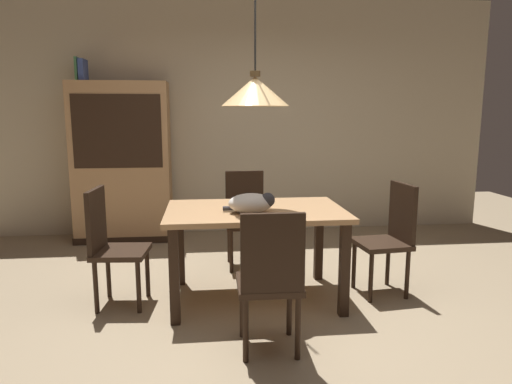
# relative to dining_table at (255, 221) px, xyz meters

# --- Properties ---
(ground) EXTENTS (10.00, 10.00, 0.00)m
(ground) POSITION_rel_dining_table_xyz_m (0.05, -0.37, -0.65)
(ground) COLOR #998466
(back_wall) EXTENTS (6.40, 0.10, 2.90)m
(back_wall) POSITION_rel_dining_table_xyz_m (0.05, 2.28, 0.80)
(back_wall) COLOR beige
(back_wall) RESTS_ON ground
(dining_table) EXTENTS (1.40, 0.90, 0.75)m
(dining_table) POSITION_rel_dining_table_xyz_m (0.00, 0.00, 0.00)
(dining_table) COLOR tan
(dining_table) RESTS_ON ground
(chair_right_side) EXTENTS (0.44, 0.44, 0.93)m
(chair_right_side) POSITION_rel_dining_table_xyz_m (1.13, 0.01, -0.14)
(chair_right_side) COLOR black
(chair_right_side) RESTS_ON ground
(chair_near_front) EXTENTS (0.41, 0.41, 0.93)m
(chair_near_front) POSITION_rel_dining_table_xyz_m (-0.00, -0.88, -0.14)
(chair_near_front) COLOR black
(chair_near_front) RESTS_ON ground
(chair_left_side) EXTENTS (0.43, 0.43, 0.93)m
(chair_left_side) POSITION_rel_dining_table_xyz_m (-1.13, 0.01, -0.14)
(chair_left_side) COLOR black
(chair_left_side) RESTS_ON ground
(chair_far_back) EXTENTS (0.40, 0.40, 0.93)m
(chair_far_back) POSITION_rel_dining_table_xyz_m (-0.00, 0.88, -0.14)
(chair_far_back) COLOR black
(chair_far_back) RESTS_ON ground
(cat_sleeping) EXTENTS (0.39, 0.24, 0.16)m
(cat_sleeping) POSITION_rel_dining_table_xyz_m (-0.04, -0.14, 0.18)
(cat_sleeping) COLOR silver
(cat_sleeping) RESTS_ON dining_table
(pendant_lamp) EXTENTS (0.52, 0.52, 1.30)m
(pendant_lamp) POSITION_rel_dining_table_xyz_m (0.00, 0.00, 1.01)
(pendant_lamp) COLOR #E5B775
(hutch_bookcase) EXTENTS (1.12, 0.45, 1.85)m
(hutch_bookcase) POSITION_rel_dining_table_xyz_m (-1.35, 1.95, 0.24)
(hutch_bookcase) COLOR tan
(hutch_bookcase) RESTS_ON ground
(book_green_slim) EXTENTS (0.03, 0.20, 0.26)m
(book_green_slim) POSITION_rel_dining_table_xyz_m (-1.79, 1.95, 1.33)
(book_green_slim) COLOR #427A4C
(book_green_slim) RESTS_ON hutch_bookcase
(book_blue_wide) EXTENTS (0.06, 0.24, 0.24)m
(book_blue_wide) POSITION_rel_dining_table_xyz_m (-1.73, 1.95, 1.32)
(book_blue_wide) COLOR #384C93
(book_blue_wide) RESTS_ON hutch_bookcase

